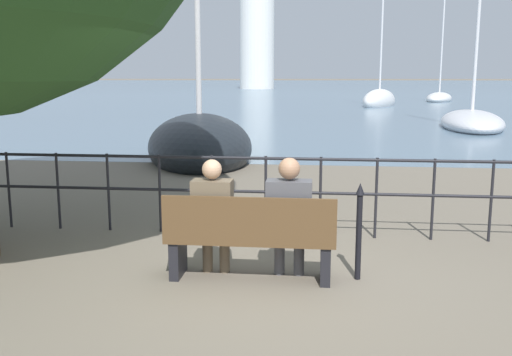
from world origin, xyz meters
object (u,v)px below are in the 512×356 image
seated_person_right (289,213)px  sailboat_1 (439,97)px  sailboat_0 (379,100)px  sailboat_2 (200,144)px  seated_person_left (213,213)px  closed_umbrella (359,226)px  sailboat_3 (472,121)px  park_bench (250,240)px  harbor_lighthouse (257,22)px

seated_person_right → sailboat_1: bearing=76.9°
sailboat_0 → sailboat_2: bearing=-80.7°
seated_person_left → seated_person_right: bearing=-0.2°
closed_umbrella → sailboat_3: (5.78, 18.47, -0.31)m
park_bench → harbor_lighthouse: size_ratio=0.07×
park_bench → seated_person_left: bearing=169.0°
sailboat_0 → harbor_lighthouse: bearing=128.9°
seated_person_left → sailboat_1: 45.53m
seated_person_right → sailboat_2: (-2.71, 8.48, -0.33)m
sailboat_3 → park_bench: bearing=-102.0°
closed_umbrella → sailboat_1: bearing=77.7°
sailboat_2 → sailboat_3: 13.64m
seated_person_left → seated_person_right: (0.78, -0.00, 0.02)m
sailboat_1 → harbor_lighthouse: size_ratio=0.49×
sailboat_0 → sailboat_1: sailboat_0 is taller
closed_umbrella → sailboat_1: 45.12m
sailboat_1 → sailboat_2: size_ratio=1.12×
sailboat_0 → park_bench: bearing=-73.6°
sailboat_0 → sailboat_1: size_ratio=1.05×
sailboat_0 → sailboat_2: (-7.18, -27.01, -0.07)m
park_bench → sailboat_2: size_ratio=0.17×
sailboat_3 → sailboat_2: bearing=-124.1°
seated_person_right → sailboat_3: bearing=70.7°
sailboat_0 → sailboat_1: bearing=80.3°
sailboat_1 → sailboat_2: bearing=-90.1°
sailboat_3 → sailboat_0: bearing=105.1°
sailboat_0 → closed_umbrella: bearing=-71.8°
closed_umbrella → seated_person_left: bearing=-177.1°
seated_person_left → seated_person_right: 0.78m
park_bench → sailboat_1: bearing=76.4°
seated_person_left → harbor_lighthouse: harbor_lighthouse is taller
closed_umbrella → harbor_lighthouse: 93.06m
seated_person_right → park_bench: bearing=-169.3°
sailboat_0 → seated_person_left: bearing=-74.2°
sailboat_1 → sailboat_0: bearing=-104.0°
seated_person_left → sailboat_3: size_ratio=0.13×
sailboat_0 → harbor_lighthouse: 59.26m
seated_person_left → closed_umbrella: (1.49, 0.07, -0.12)m
sailboat_0 → sailboat_2: 27.94m
seated_person_left → sailboat_2: sailboat_2 is taller
park_bench → sailboat_3: bearing=69.7°
closed_umbrella → sailboat_1: (9.59, 44.09, -0.24)m
sailboat_1 → sailboat_2: 37.98m
sailboat_0 → harbor_lighthouse: harbor_lighthouse is taller
seated_person_right → sailboat_1: (10.30, 44.17, -0.37)m
sailboat_0 → sailboat_1: (5.83, 8.68, -0.11)m
seated_person_left → sailboat_0: (5.25, 35.49, -0.25)m
seated_person_right → sailboat_1: sailboat_1 is taller
sailboat_1 → sailboat_3: 25.90m
closed_umbrella → sailboat_0: size_ratio=0.08×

